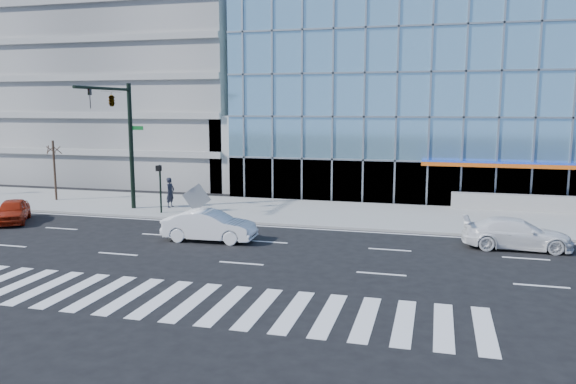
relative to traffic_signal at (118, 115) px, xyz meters
name	(u,v)px	position (x,y,z in m)	size (l,w,h in m)	color
ground	(268,242)	(11.00, -4.57, -6.16)	(160.00, 160.00, 0.00)	black
sidewalk	(305,212)	(11.00, 3.43, -6.09)	(120.00, 8.00, 0.15)	gray
theatre_building	(512,97)	(25.00, 21.43, 1.34)	(42.00, 26.00, 15.00)	#7EB6D3
parking_garage	(153,73)	(-9.00, 21.43, 3.84)	(24.00, 24.00, 20.00)	gray
ramp_block	(262,152)	(5.00, 13.43, -3.16)	(6.00, 8.00, 6.00)	gray
tower_backdrop	(221,7)	(-19.00, 65.43, 17.84)	(14.00, 14.00, 48.00)	gray
traffic_signal	(118,115)	(0.00, 0.00, 0.00)	(1.14, 5.74, 8.00)	black
ped_signal_post	(160,181)	(2.50, 0.37, -4.02)	(0.30, 0.33, 3.00)	black
street_tree_near	(53,149)	(-7.00, 2.93, -2.39)	(1.10, 1.10, 4.23)	#332319
white_suv	(517,234)	(22.79, -2.77, -5.44)	(2.03, 4.99, 1.45)	white
white_sedan	(210,226)	(8.06, -5.07, -5.39)	(1.63, 4.67, 1.54)	white
red_sedan	(13,211)	(-4.83, -3.81, -5.49)	(1.60, 3.97, 1.35)	#AC250D
pedestrian	(170,192)	(2.19, 2.32, -5.03)	(0.72, 0.47, 1.97)	black
tilted_panel	(197,198)	(4.52, 1.30, -5.11)	(1.30, 0.06, 1.30)	gray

